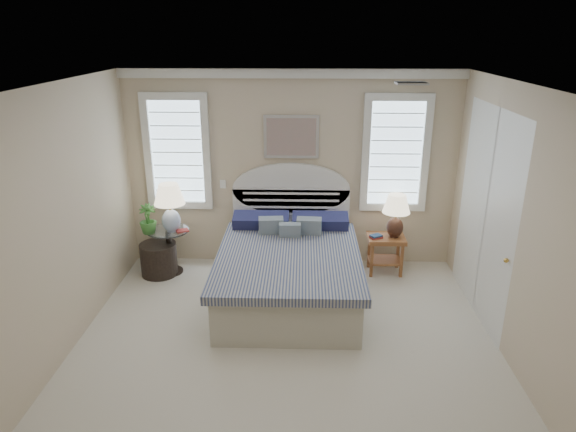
# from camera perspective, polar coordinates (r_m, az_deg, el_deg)

# --- Properties ---
(floor) EXTENTS (4.50, 5.00, 0.01)m
(floor) POSITION_cam_1_polar(r_m,az_deg,el_deg) (5.36, -0.36, -16.23)
(floor) COLOR #BAB29F
(floor) RESTS_ON ground
(ceiling) EXTENTS (4.50, 5.00, 0.01)m
(ceiling) POSITION_cam_1_polar(r_m,az_deg,el_deg) (4.35, -0.44, 13.84)
(ceiling) COLOR silver
(ceiling) RESTS_ON wall_back
(wall_back) EXTENTS (4.50, 0.02, 2.70)m
(wall_back) POSITION_cam_1_polar(r_m,az_deg,el_deg) (7.06, 0.37, 5.10)
(wall_back) COLOR #C6B694
(wall_back) RESTS_ON floor
(wall_left) EXTENTS (0.02, 5.00, 2.70)m
(wall_left) POSITION_cam_1_polar(r_m,az_deg,el_deg) (5.27, -25.67, -2.23)
(wall_left) COLOR #C6B694
(wall_left) RESTS_ON floor
(wall_right) EXTENTS (0.02, 5.00, 2.70)m
(wall_right) POSITION_cam_1_polar(r_m,az_deg,el_deg) (5.13, 25.65, -2.82)
(wall_right) COLOR #C6B694
(wall_right) RESTS_ON floor
(crown_molding) EXTENTS (4.50, 0.08, 0.12)m
(crown_molding) POSITION_cam_1_polar(r_m,az_deg,el_deg) (6.80, 0.38, 15.57)
(crown_molding) COLOR white
(crown_molding) RESTS_ON wall_back
(hvac_vent) EXTENTS (0.30, 0.20, 0.02)m
(hvac_vent) POSITION_cam_1_polar(r_m,az_deg,el_deg) (5.24, 13.56, 14.15)
(hvac_vent) COLOR #B2B2B2
(hvac_vent) RESTS_ON ceiling
(switch_plate) EXTENTS (0.08, 0.01, 0.12)m
(switch_plate) POSITION_cam_1_polar(r_m,az_deg,el_deg) (7.18, -7.25, 3.54)
(switch_plate) COLOR white
(switch_plate) RESTS_ON wall_back
(window_left) EXTENTS (0.90, 0.06, 1.60)m
(window_left) POSITION_cam_1_polar(r_m,az_deg,el_deg) (7.18, -12.18, 6.97)
(window_left) COLOR silver
(window_left) RESTS_ON wall_back
(window_right) EXTENTS (0.90, 0.06, 1.60)m
(window_right) POSITION_cam_1_polar(r_m,az_deg,el_deg) (7.08, 11.84, 6.81)
(window_right) COLOR silver
(window_right) RESTS_ON wall_back
(painting) EXTENTS (0.74, 0.04, 0.58)m
(painting) POSITION_cam_1_polar(r_m,az_deg,el_deg) (6.91, 0.37, 8.78)
(painting) COLOR silver
(painting) RESTS_ON wall_back
(closet_door) EXTENTS (0.02, 1.80, 2.40)m
(closet_door) POSITION_cam_1_polar(r_m,az_deg,el_deg) (6.21, 21.08, 0.16)
(closet_door) COLOR silver
(closet_door) RESTS_ON floor
(bed) EXTENTS (1.72, 2.28, 1.47)m
(bed) POSITION_cam_1_polar(r_m,az_deg,el_deg) (6.41, 0.12, -5.69)
(bed) COLOR #B6B19F
(bed) RESTS_ON floor
(side_table_left) EXTENTS (0.56, 0.56, 0.63)m
(side_table_left) POSITION_cam_1_polar(r_m,az_deg,el_deg) (7.18, -13.04, -3.32)
(side_table_left) COLOR black
(side_table_left) RESTS_ON floor
(nightstand_right) EXTENTS (0.50, 0.40, 0.53)m
(nightstand_right) POSITION_cam_1_polar(r_m,az_deg,el_deg) (7.13, 10.80, -3.32)
(nightstand_right) COLOR #945C30
(nightstand_right) RESTS_ON floor
(floor_pot) EXTENTS (0.59, 0.59, 0.45)m
(floor_pot) POSITION_cam_1_polar(r_m,az_deg,el_deg) (7.23, -14.15, -4.66)
(floor_pot) COLOR black
(floor_pot) RESTS_ON floor
(lamp_left) EXTENTS (0.46, 0.46, 0.66)m
(lamp_left) POSITION_cam_1_polar(r_m,az_deg,el_deg) (6.91, -13.01, 1.48)
(lamp_left) COLOR white
(lamp_left) RESTS_ON side_table_left
(lamp_right) EXTENTS (0.47, 0.47, 0.60)m
(lamp_right) POSITION_cam_1_polar(r_m,az_deg,el_deg) (6.97, 11.92, 0.55)
(lamp_right) COLOR black
(lamp_right) RESTS_ON nightstand_right
(potted_plant) EXTENTS (0.29, 0.29, 0.39)m
(potted_plant) POSITION_cam_1_polar(r_m,az_deg,el_deg) (6.97, -15.32, -0.34)
(potted_plant) COLOR #417A31
(potted_plant) RESTS_ON side_table_left
(books_left) EXTENTS (0.19, 0.17, 0.02)m
(books_left) POSITION_cam_1_polar(r_m,az_deg,el_deg) (6.99, -11.66, -1.61)
(books_left) COLOR #A12C28
(books_left) RESTS_ON side_table_left
(books_right) EXTENTS (0.19, 0.17, 0.04)m
(books_right) POSITION_cam_1_polar(r_m,az_deg,el_deg) (6.99, 9.76, -2.26)
(books_right) COLOR #A12C28
(books_right) RESTS_ON nightstand_right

